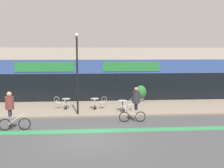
{
  "coord_description": "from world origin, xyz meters",
  "views": [
    {
      "loc": [
        0.19,
        -12.65,
        4.23
      ],
      "look_at": [
        1.66,
        5.45,
        2.13
      ],
      "focal_mm": 42.0,
      "sensor_mm": 36.0,
      "label": 1
    }
  ],
  "objects_px": {
    "bistro_table_0": "(66,101)",
    "cafe_chair_0_near": "(65,103)",
    "cafe_chair_0_side": "(58,102)",
    "cafe_chair_1_near": "(95,103)",
    "bistro_table_2": "(122,103)",
    "lamp_post": "(77,68)",
    "cafe_chair_1_side": "(103,102)",
    "cyclist_0": "(11,108)",
    "cyclist_1": "(135,101)",
    "cafe_chair_2_near": "(124,105)",
    "bistro_table_1": "(95,101)",
    "planter_pot": "(141,93)",
    "cafe_chair_2_side": "(131,103)"
  },
  "relations": [
    {
      "from": "bistro_table_1",
      "to": "cafe_chair_2_near",
      "type": "distance_m",
      "value": 2.52
    },
    {
      "from": "cafe_chair_2_near",
      "to": "lamp_post",
      "type": "relative_size",
      "value": 0.16
    },
    {
      "from": "bistro_table_2",
      "to": "cafe_chair_1_side",
      "type": "height_order",
      "value": "cafe_chair_1_side"
    },
    {
      "from": "cafe_chair_1_side",
      "to": "cyclist_0",
      "type": "distance_m",
      "value": 7.27
    },
    {
      "from": "cafe_chair_1_side",
      "to": "cyclist_0",
      "type": "bearing_deg",
      "value": 50.88
    },
    {
      "from": "planter_pot",
      "to": "lamp_post",
      "type": "height_order",
      "value": "lamp_post"
    },
    {
      "from": "cafe_chair_1_side",
      "to": "cafe_chair_1_near",
      "type": "bearing_deg",
      "value": 52.29
    },
    {
      "from": "cafe_chair_2_near",
      "to": "lamp_post",
      "type": "distance_m",
      "value": 4.14
    },
    {
      "from": "planter_pot",
      "to": "cafe_chair_1_side",
      "type": "bearing_deg",
      "value": -141.48
    },
    {
      "from": "cafe_chair_0_side",
      "to": "cafe_chair_1_near",
      "type": "distance_m",
      "value": 2.89
    },
    {
      "from": "cafe_chair_0_near",
      "to": "planter_pot",
      "type": "relative_size",
      "value": 0.65
    },
    {
      "from": "cyclist_1",
      "to": "cafe_chair_1_side",
      "type": "bearing_deg",
      "value": -62.95
    },
    {
      "from": "cafe_chair_1_side",
      "to": "cafe_chair_2_near",
      "type": "height_order",
      "value": "same"
    },
    {
      "from": "bistro_table_0",
      "to": "cafe_chair_2_side",
      "type": "xyz_separation_m",
      "value": [
        4.77,
        -1.12,
        -0.0
      ]
    },
    {
      "from": "cafe_chair_0_side",
      "to": "lamp_post",
      "type": "xyz_separation_m",
      "value": [
        1.59,
        -2.01,
        2.62
      ]
    },
    {
      "from": "bistro_table_1",
      "to": "cyclist_0",
      "type": "xyz_separation_m",
      "value": [
        -4.69,
        -4.94,
        0.62
      ]
    },
    {
      "from": "cyclist_0",
      "to": "bistro_table_2",
      "type": "bearing_deg",
      "value": 28.29
    },
    {
      "from": "cafe_chair_2_near",
      "to": "cyclist_0",
      "type": "height_order",
      "value": "cyclist_0"
    },
    {
      "from": "bistro_table_0",
      "to": "cafe_chair_0_side",
      "type": "distance_m",
      "value": 0.63
    },
    {
      "from": "bistro_table_0",
      "to": "cyclist_0",
      "type": "relative_size",
      "value": 0.34
    },
    {
      "from": "cafe_chair_1_near",
      "to": "cyclist_0",
      "type": "height_order",
      "value": "cyclist_0"
    },
    {
      "from": "cafe_chair_2_side",
      "to": "cyclist_0",
      "type": "height_order",
      "value": "cyclist_0"
    },
    {
      "from": "lamp_post",
      "to": "cyclist_1",
      "type": "bearing_deg",
      "value": -27.41
    },
    {
      "from": "bistro_table_2",
      "to": "lamp_post",
      "type": "xyz_separation_m",
      "value": [
        -3.18,
        -0.89,
        2.61
      ]
    },
    {
      "from": "cafe_chair_1_near",
      "to": "cafe_chair_1_side",
      "type": "height_order",
      "value": "same"
    },
    {
      "from": "cafe_chair_2_near",
      "to": "cafe_chair_2_side",
      "type": "distance_m",
      "value": 0.88
    },
    {
      "from": "cafe_chair_0_side",
      "to": "cafe_chair_2_near",
      "type": "bearing_deg",
      "value": -21.59
    },
    {
      "from": "cyclist_1",
      "to": "lamp_post",
      "type": "bearing_deg",
      "value": -26.86
    },
    {
      "from": "cafe_chair_1_near",
      "to": "cafe_chair_2_side",
      "type": "bearing_deg",
      "value": -91.05
    },
    {
      "from": "cafe_chair_0_near",
      "to": "cyclist_1",
      "type": "relative_size",
      "value": 0.41
    },
    {
      "from": "bistro_table_0",
      "to": "cafe_chair_0_near",
      "type": "distance_m",
      "value": 0.63
    },
    {
      "from": "planter_pot",
      "to": "lamp_post",
      "type": "bearing_deg",
      "value": -139.23
    },
    {
      "from": "cafe_chair_2_near",
      "to": "bistro_table_0",
      "type": "bearing_deg",
      "value": 62.22
    },
    {
      "from": "cafe_chair_0_side",
      "to": "cyclist_0",
      "type": "xyz_separation_m",
      "value": [
        -1.92,
        -5.15,
        0.65
      ]
    },
    {
      "from": "cafe_chair_1_side",
      "to": "cyclist_1",
      "type": "xyz_separation_m",
      "value": [
        1.83,
        -3.68,
        0.68
      ]
    },
    {
      "from": "cyclist_0",
      "to": "bistro_table_0",
      "type": "bearing_deg",
      "value": 60.95
    },
    {
      "from": "cafe_chair_0_side",
      "to": "cafe_chair_2_side",
      "type": "bearing_deg",
      "value": -13.17
    },
    {
      "from": "lamp_post",
      "to": "cyclist_0",
      "type": "distance_m",
      "value": 5.1
    },
    {
      "from": "lamp_post",
      "to": "cyclist_1",
      "type": "height_order",
      "value": "lamp_post"
    },
    {
      "from": "cafe_chair_1_side",
      "to": "cafe_chair_2_near",
      "type": "distance_m",
      "value": 2.05
    },
    {
      "from": "bistro_table_0",
      "to": "cafe_chair_2_side",
      "type": "distance_m",
      "value": 4.89
    },
    {
      "from": "cafe_chair_2_near",
      "to": "cafe_chair_2_side",
      "type": "bearing_deg",
      "value": -49.28
    },
    {
      "from": "bistro_table_2",
      "to": "cafe_chair_1_near",
      "type": "bearing_deg",
      "value": 171.88
    },
    {
      "from": "planter_pot",
      "to": "cyclist_0",
      "type": "relative_size",
      "value": 0.64
    },
    {
      "from": "cafe_chair_0_side",
      "to": "cyclist_1",
      "type": "relative_size",
      "value": 0.41
    },
    {
      "from": "cafe_chair_0_side",
      "to": "cyclist_1",
      "type": "xyz_separation_m",
      "value": [
        5.23,
        -3.9,
        0.68
      ]
    },
    {
      "from": "bistro_table_0",
      "to": "cafe_chair_0_side",
      "type": "relative_size",
      "value": 0.82
    },
    {
      "from": "cafe_chair_0_side",
      "to": "cyclist_0",
      "type": "distance_m",
      "value": 5.53
    },
    {
      "from": "lamp_post",
      "to": "planter_pot",
      "type": "bearing_deg",
      "value": 40.77
    },
    {
      "from": "bistro_table_2",
      "to": "cafe_chair_0_side",
      "type": "relative_size",
      "value": 0.82
    }
  ]
}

